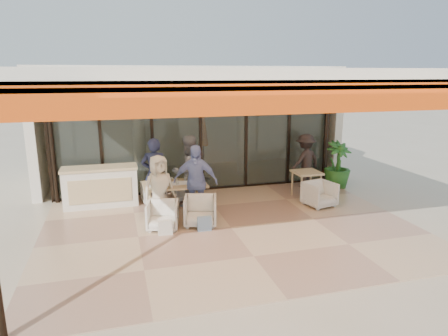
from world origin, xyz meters
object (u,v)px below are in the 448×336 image
(diner_cream, at_px, (159,189))
(chair_near_left, at_px, (163,214))
(diner_grey, at_px, (188,171))
(potted_palm, at_px, (337,165))
(chair_near_right, at_px, (200,210))
(diner_periwinkle, at_px, (195,182))
(side_table, at_px, (307,175))
(chair_far_right, at_px, (185,188))
(diner_navy, at_px, (155,174))
(standing_woman, at_px, (305,161))
(chair_far_left, at_px, (154,191))
(host_counter, at_px, (101,186))
(dining_table, at_px, (174,186))
(side_chair, at_px, (320,193))

(diner_cream, bearing_deg, chair_near_left, -107.66)
(diner_grey, bearing_deg, potted_palm, 164.44)
(chair_near_left, xyz_separation_m, chair_near_right, (0.84, 0.00, 0.02))
(diner_periwinkle, relative_size, side_table, 2.35)
(diner_periwinkle, bearing_deg, chair_near_right, -70.63)
(chair_far_right, xyz_separation_m, diner_navy, (-0.84, -0.50, 0.57))
(chair_near_right, xyz_separation_m, side_table, (3.20, 1.18, 0.27))
(diner_navy, height_order, standing_woman, diner_navy)
(chair_far_left, distance_m, diner_cream, 1.48)
(side_table, bearing_deg, chair_far_right, 167.38)
(chair_near_left, height_order, chair_near_right, chair_near_right)
(chair_far_left, height_order, chair_near_right, chair_near_right)
(chair_near_right, xyz_separation_m, potted_palm, (4.55, 1.88, 0.33))
(host_counter, distance_m, side_table, 5.41)
(diner_navy, bearing_deg, chair_far_right, -136.77)
(chair_far_right, height_order, diner_cream, diner_cream)
(diner_navy, bearing_deg, chair_far_left, -77.54)
(chair_near_right, xyz_separation_m, diner_grey, (0.00, 1.40, 0.55))
(diner_navy, xyz_separation_m, side_table, (4.04, -0.22, -0.26))
(chair_near_right, bearing_deg, host_counter, 152.48)
(host_counter, xyz_separation_m, diner_navy, (1.32, -0.54, 0.37))
(chair_far_left, xyz_separation_m, diner_grey, (0.84, -0.50, 0.61))
(diner_periwinkle, xyz_separation_m, standing_woman, (3.64, 1.65, -0.07))
(dining_table, height_order, diner_periwinkle, diner_periwinkle)
(standing_woman, bearing_deg, side_table, 46.09)
(chair_far_left, xyz_separation_m, diner_navy, (0.00, -0.50, 0.59))
(chair_far_right, bearing_deg, chair_near_left, 63.26)
(dining_table, relative_size, side_chair, 2.11)
(chair_far_left, xyz_separation_m, chair_far_right, (0.84, 0.00, 0.02))
(chair_near_left, distance_m, diner_periwinkle, 1.11)
(side_table, distance_m, potted_palm, 1.52)
(side_chair, bearing_deg, diner_grey, 150.41)
(dining_table, relative_size, chair_far_right, 2.26)
(side_chair, bearing_deg, chair_near_right, 174.93)
(dining_table, xyz_separation_m, side_table, (3.63, 0.23, -0.05))
(chair_far_left, xyz_separation_m, diner_cream, (0.00, -1.40, 0.47))
(host_counter, relative_size, dining_table, 1.23)
(chair_near_right, relative_size, diner_periwinkle, 0.42)
(chair_near_left, relative_size, diner_periwinkle, 0.39)
(potted_palm, bearing_deg, side_chair, -133.08)
(diner_navy, relative_size, diner_grey, 0.98)
(chair_near_left, distance_m, chair_near_right, 0.84)
(chair_far_right, relative_size, potted_palm, 0.48)
(diner_cream, relative_size, standing_woman, 0.96)
(diner_cream, bearing_deg, host_counter, 114.92)
(host_counter, xyz_separation_m, diner_grey, (2.16, -0.54, 0.38))
(side_chair, bearing_deg, host_counter, 151.56)
(dining_table, bearing_deg, potted_palm, 10.50)
(chair_far_right, distance_m, potted_palm, 4.57)
(chair_near_left, bearing_deg, diner_cream, 102.54)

